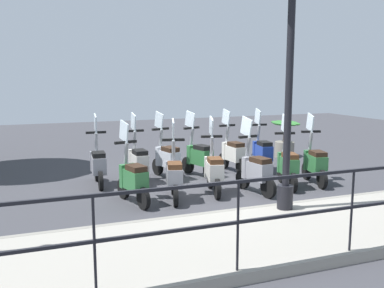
# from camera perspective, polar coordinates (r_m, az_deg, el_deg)

# --- Properties ---
(ground_plane) EXTENTS (28.00, 28.00, 0.00)m
(ground_plane) POSITION_cam_1_polar(r_m,az_deg,el_deg) (9.44, 3.28, -5.41)
(ground_plane) COLOR #38383D
(promenade_walkway) EXTENTS (2.20, 20.00, 0.15)m
(promenade_walkway) POSITION_cam_1_polar(r_m,az_deg,el_deg) (6.79, 14.32, -10.92)
(promenade_walkway) COLOR gray
(promenade_walkway) RESTS_ON ground_plane
(fence_railing) EXTENTS (0.04, 16.03, 1.07)m
(fence_railing) POSITION_cam_1_polar(r_m,az_deg,el_deg) (5.76, 20.63, -6.19)
(fence_railing) COLOR black
(fence_railing) RESTS_ON promenade_walkway
(lamp_post_near) EXTENTS (0.26, 0.90, 4.22)m
(lamp_post_near) POSITION_cam_1_polar(r_m,az_deg,el_deg) (7.13, 12.76, 6.08)
(lamp_post_near) COLOR black
(lamp_post_near) RESTS_ON promenade_walkway
(potted_palm) EXTENTS (1.06, 0.66, 1.05)m
(potted_palm) POSITION_cam_1_polar(r_m,az_deg,el_deg) (12.78, 12.26, 0.27)
(potted_palm) COLOR slate
(potted_palm) RESTS_ON ground_plane
(scooter_near_0) EXTENTS (1.22, 0.50, 1.54)m
(scooter_near_0) POSITION_cam_1_polar(r_m,az_deg,el_deg) (9.74, 16.04, -2.38)
(scooter_near_0) COLOR black
(scooter_near_0) RESTS_ON ground_plane
(scooter_near_1) EXTENTS (1.20, 0.53, 1.54)m
(scooter_near_1) POSITION_cam_1_polar(r_m,az_deg,el_deg) (9.32, 12.63, -2.76)
(scooter_near_1) COLOR black
(scooter_near_1) RESTS_ON ground_plane
(scooter_near_2) EXTENTS (1.23, 0.47, 1.54)m
(scooter_near_2) POSITION_cam_1_polar(r_m,az_deg,el_deg) (8.73, 8.48, -3.45)
(scooter_near_2) COLOR black
(scooter_near_2) RESTS_ON ground_plane
(scooter_near_3) EXTENTS (1.22, 0.51, 1.54)m
(scooter_near_3) POSITION_cam_1_polar(r_m,az_deg,el_deg) (8.63, 2.92, -3.50)
(scooter_near_3) COLOR black
(scooter_near_3) RESTS_ON ground_plane
(scooter_near_4) EXTENTS (1.21, 0.53, 1.54)m
(scooter_near_4) POSITION_cam_1_polar(r_m,az_deg,el_deg) (8.17, -2.37, -4.22)
(scooter_near_4) COLOR black
(scooter_near_4) RESTS_ON ground_plane
(scooter_near_5) EXTENTS (1.22, 0.51, 1.54)m
(scooter_near_5) POSITION_cam_1_polar(r_m,az_deg,el_deg) (7.99, -7.89, -4.60)
(scooter_near_5) COLOR black
(scooter_near_5) RESTS_ON ground_plane
(scooter_far_0) EXTENTS (1.23, 0.44, 1.54)m
(scooter_far_0) POSITION_cam_1_polar(r_m,az_deg,el_deg) (10.83, 9.32, -1.02)
(scooter_far_0) COLOR black
(scooter_far_0) RESTS_ON ground_plane
(scooter_far_1) EXTENTS (1.23, 0.44, 1.54)m
(scooter_far_1) POSITION_cam_1_polar(r_m,az_deg,el_deg) (10.60, 5.44, -1.15)
(scooter_far_1) COLOR black
(scooter_far_1) RESTS_ON ground_plane
(scooter_far_2) EXTENTS (1.20, 0.55, 1.54)m
(scooter_far_2) POSITION_cam_1_polar(r_m,az_deg,el_deg) (10.08, 0.91, -1.64)
(scooter_far_2) COLOR black
(scooter_far_2) RESTS_ON ground_plane
(scooter_far_3) EXTENTS (1.21, 0.52, 1.54)m
(scooter_far_3) POSITION_cam_1_polar(r_m,az_deg,el_deg) (9.89, -3.35, -1.87)
(scooter_far_3) COLOR black
(scooter_far_3) RESTS_ON ground_plane
(scooter_far_4) EXTENTS (1.23, 0.44, 1.54)m
(scooter_far_4) POSITION_cam_1_polar(r_m,az_deg,el_deg) (9.59, -7.18, -2.28)
(scooter_far_4) COLOR black
(scooter_far_4) RESTS_ON ground_plane
(scooter_far_5) EXTENTS (1.23, 0.44, 1.54)m
(scooter_far_5) POSITION_cam_1_polar(r_m,az_deg,el_deg) (9.46, -12.40, -2.58)
(scooter_far_5) COLOR black
(scooter_far_5) RESTS_ON ground_plane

